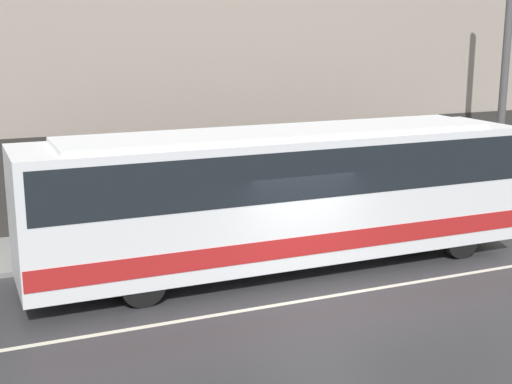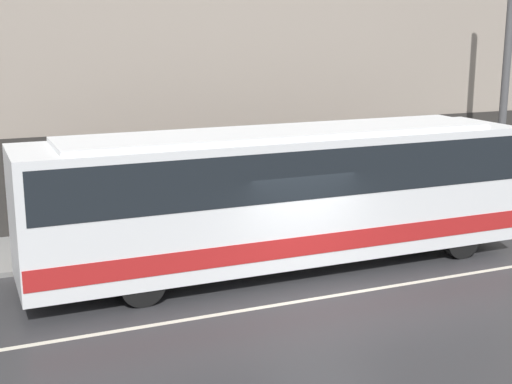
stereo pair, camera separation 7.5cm
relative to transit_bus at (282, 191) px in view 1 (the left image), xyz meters
The scene contains 6 objects.
ground_plane 2.87m from the transit_bus, 91.12° to the right, with size 60.00×60.00×0.00m, color #2D2D30.
sidewalk 3.87m from the transit_bus, 90.71° to the left, with size 60.00×3.11×0.12m.
lane_stripe 2.86m from the transit_bus, 91.12° to the right, with size 54.00×0.14×0.01m.
transit_bus is the anchor object (origin of this frame).
utility_pole_near 9.16m from the transit_bus, 14.96° to the left, with size 0.24×0.24×8.33m.
pedestrian_waiting 5.78m from the transit_bus, 137.13° to the left, with size 0.36×0.36×1.70m.
Camera 1 is at (-7.01, -12.71, 5.68)m, focal length 50.00 mm.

